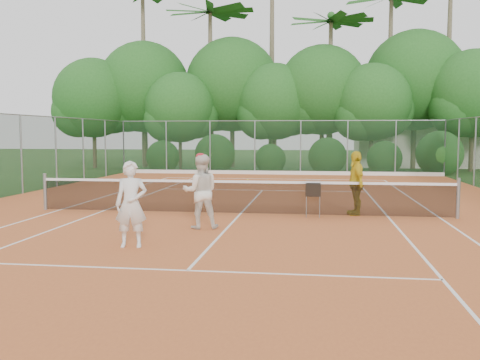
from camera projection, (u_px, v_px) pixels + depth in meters
name	position (u px, v px, depth m)	size (l,w,h in m)	color
ground	(240.00, 215.00, 15.27)	(120.00, 120.00, 0.00)	#234719
clay_court	(240.00, 214.00, 15.27)	(18.00, 36.00, 0.02)	#BC5D2B
club_building	(414.00, 145.00, 37.57)	(8.00, 5.00, 3.00)	beige
tennis_net	(240.00, 196.00, 15.23)	(11.97, 0.10, 1.10)	gray
player_white	(131.00, 204.00, 10.77)	(0.64, 0.42, 1.75)	silver
player_center_grp	(201.00, 191.00, 12.90)	(1.01, 0.87, 1.83)	silver
player_yellow	(356.00, 183.00, 15.04)	(1.06, 0.44, 1.80)	gold
ball_hopper	(313.00, 191.00, 14.68)	(0.40, 0.40, 0.92)	gray
stray_ball_a	(269.00, 184.00, 24.12)	(0.07, 0.07, 0.07)	#B4CE30
stray_ball_b	(248.00, 180.00, 26.24)	(0.07, 0.07, 0.07)	yellow
stray_ball_c	(358.00, 183.00, 24.18)	(0.07, 0.07, 0.07)	#B8CB2F
court_markings	(240.00, 214.00, 15.27)	(11.03, 23.83, 0.01)	white
fence_back	(278.00, 148.00, 29.94)	(18.07, 0.07, 3.00)	#19381E
tropical_treeline	(306.00, 90.00, 34.58)	(32.10, 8.49, 15.03)	brown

